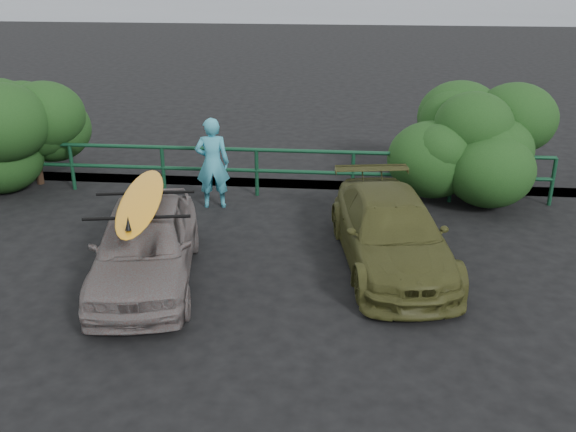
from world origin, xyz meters
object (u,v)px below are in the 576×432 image
at_px(man, 212,163).
at_px(surfboard, 141,200).
at_px(olive_vehicle, 391,232).
at_px(guardrail, 210,171).
at_px(sedan, 145,244).

relative_size(man, surfboard, 0.64).
relative_size(olive_vehicle, man, 2.15).
xyz_separation_m(guardrail, sedan, (-0.17, -3.95, 0.11)).
height_order(guardrail, sedan, sedan).
height_order(sedan, surfboard, surfboard).
relative_size(guardrail, surfboard, 4.86).
relative_size(sedan, surfboard, 1.28).
bearing_deg(guardrail, sedan, -92.50).
distance_m(guardrail, sedan, 3.95).
bearing_deg(man, olive_vehicle, 137.03).
height_order(man, surfboard, man).
bearing_deg(sedan, man, 73.08).
bearing_deg(sedan, surfboard, -9.94).
bearing_deg(guardrail, surfboard, -92.50).
xyz_separation_m(sedan, surfboard, (0.00, 0.00, 0.72)).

